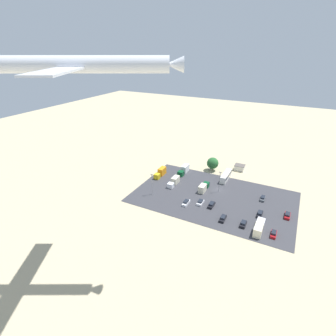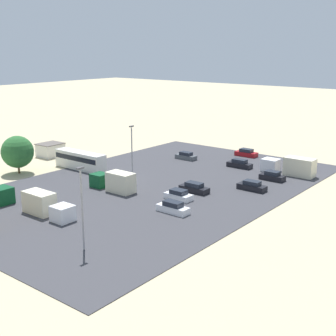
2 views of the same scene
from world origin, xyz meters
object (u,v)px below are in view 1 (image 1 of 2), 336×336
Objects in this scene: parked_truck_0 at (174,181)px; parked_car_8 at (223,218)px; parked_truck_2 at (259,228)px; parked_car_3 at (274,234)px; shed_building at (240,168)px; parked_car_4 at (243,224)px; parked_car_6 at (186,203)px; parked_car_7 at (287,215)px; parked_car_1 at (200,202)px; parked_car_2 at (260,214)px; parked_truck_3 at (184,170)px; parked_truck_1 at (161,173)px; parked_truck_4 at (203,187)px; airplane at (78,64)px; parked_car_0 at (211,205)px; bus at (226,176)px; parked_car_5 at (263,198)px.

parked_car_8 is at bearing 149.68° from parked_truck_0.
parked_truck_0 is 42.69m from parked_truck_2.
parked_car_3 reaches higher than parked_car_8.
parked_truck_0 is at bearing 51.28° from shed_building.
parked_car_6 reaches higher than parked_car_4.
parked_car_1 is at bearing 11.30° from parked_car_7.
parked_car_6 is (26.89, 5.36, 0.00)m from parked_car_2.
parked_car_1 is at bearing 6.63° from parked_car_2.
parked_car_1 is 27.90m from parked_truck_3.
parked_car_8 is (17.13, -0.68, -0.00)m from parked_car_3.
parked_truck_1 is 11.60m from parked_truck_3.
airplane reaches higher than parked_truck_4.
parked_truck_0 is at bearing 93.70° from parked_truck_3.
parked_car_0 is 12.30m from parked_truck_4.
parked_truck_2 is (-5.23, 0.95, 0.82)m from parked_car_4.
parked_truck_4 is 74.16m from airplane.
parked_truck_4 is (-2.27, -13.18, 0.75)m from parked_car_6.
parked_car_1 is 18.82m from parked_truck_0.
parked_truck_1 is (47.47, -11.72, 0.93)m from parked_car_2.
parked_car_8 is at bearing 168.06° from parked_car_6.
parked_car_0 is 0.50× the size of parked_truck_2.
parked_truck_0 is at bearing -20.45° from parked_car_3.
parked_car_1 is at bearing 83.03° from bus.
parked_car_8 is (11.20, 8.68, -0.03)m from parked_car_2.
parked_car_8 is (10.35, 20.33, 0.01)m from parked_car_5.
parked_car_1 is 18.93m from parked_car_4.
parked_car_8 is 0.57× the size of parked_truck_4.
parked_car_5 is (-18.11, 10.51, -1.09)m from bus.
parked_truck_0 is (34.09, -15.66, 0.70)m from parked_car_4.
parked_car_8 is (-6.41, 6.41, -0.01)m from parked_car_0.
parked_truck_1 is (31.75, 23.32, 0.30)m from shed_building.
parked_car_8 is 0.12× the size of airplane.
parked_car_4 is at bearing -179.26° from parked_car_8.
parked_car_2 is at bearing 114.17° from shed_building.
parked_car_0 is 22.56m from parked_truck_0.
parked_truck_0 is 73.14m from airplane.
parked_truck_2 is at bearing 158.86° from parked_car_0.
parked_car_7 is at bearing -165.93° from parked_car_6.
parked_truck_4 is at bearing 9.17° from parked_car_5.
shed_building reaches higher than parked_car_1.
parked_car_2 is at bearing -142.25° from parked_car_8.
parked_car_6 is at bearing 14.07° from parked_car_7.
parked_car_6 reaches higher than parked_car_0.
parked_car_8 is at bearing 95.90° from shed_building.
parked_car_2 is at bearing 115.11° from airplane.
parked_car_1 is at bearing 127.46° from parked_truck_3.
parked_truck_0 is (38.14, -7.08, 0.69)m from parked_car_2.
parked_car_1 is 0.96× the size of parked_car_5.
parked_car_0 is at bearing 87.09° from shed_building.
parked_car_7 is at bearing 11.30° from parked_car_1.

